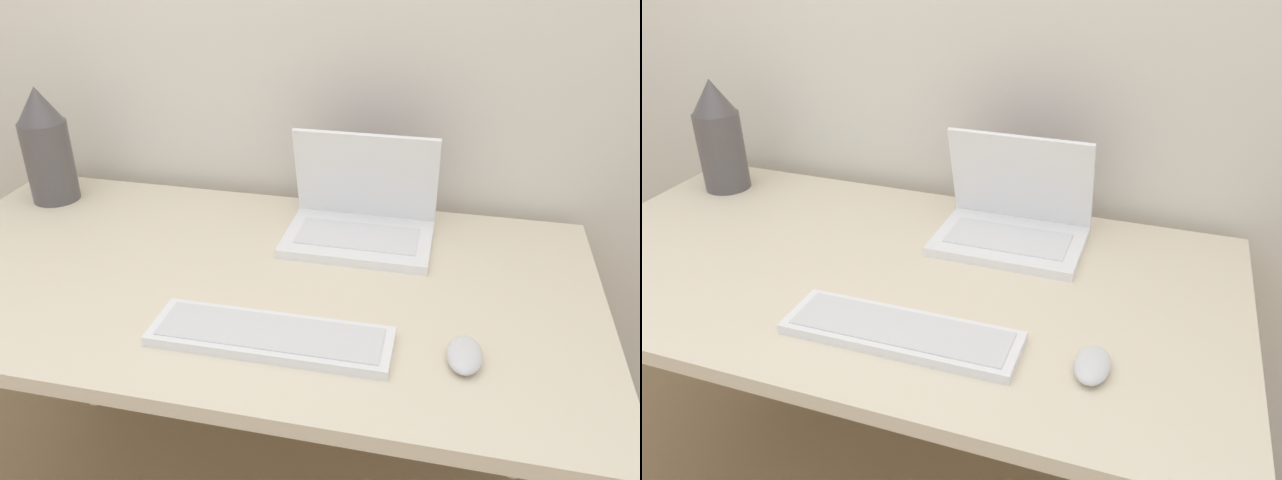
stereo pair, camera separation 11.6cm
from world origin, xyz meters
TOP-DOWN VIEW (x-y plane):
  - desk at (0.00, 0.38)m, footprint 1.41×0.75m
  - laptop at (0.21, 0.58)m, footprint 0.32×0.22m
  - keyboard at (0.13, 0.18)m, footprint 0.41×0.12m
  - mouse at (0.45, 0.19)m, footprint 0.06×0.10m
  - vase at (-0.57, 0.62)m, footprint 0.11×0.11m

SIDE VIEW (x-z plane):
  - desk at x=0.00m, z-range 0.30..1.06m
  - keyboard at x=0.13m, z-range 0.76..0.78m
  - mouse at x=0.45m, z-range 0.76..0.79m
  - laptop at x=0.21m, z-range 0.70..0.93m
  - vase at x=-0.57m, z-range 0.76..1.04m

